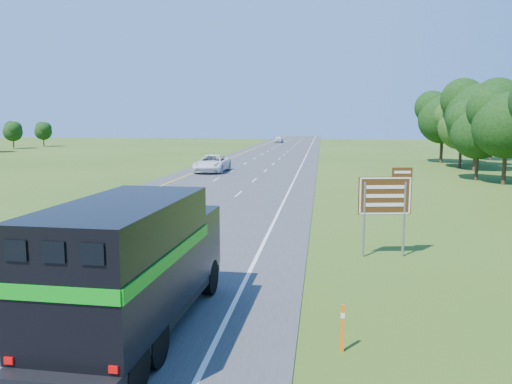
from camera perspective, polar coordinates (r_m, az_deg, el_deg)
road at (r=58.55m, az=-0.36°, el=2.74°), size 15.00×260.00×0.04m
lane_markings at (r=58.55m, az=-0.36°, el=2.77°), size 11.15×260.00×0.01m
horse_truck at (r=13.05m, az=-13.64°, el=-7.83°), size 2.76×8.11×3.56m
white_suv at (r=54.07m, az=-5.03°, el=3.28°), size 3.13×6.69×1.85m
far_car at (r=128.85m, az=2.63°, el=6.04°), size 2.09×5.05×1.71m
exit_sign at (r=20.68m, az=14.61°, el=-0.81°), size 2.13×0.42×3.65m
delineator at (r=12.44m, az=9.84°, el=-14.91°), size 0.10×0.05×1.18m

